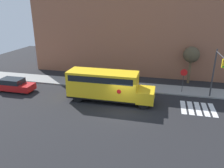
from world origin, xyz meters
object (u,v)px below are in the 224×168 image
object	(u,v)px
school_bus	(106,85)
parked_car	(14,85)
traffic_light	(217,69)
stop_sign	(183,77)
tree_near_sidewalk	(191,55)

from	to	relation	value
school_bus	parked_car	world-z (taller)	school_bus
parked_car	traffic_light	distance (m)	22.81
school_bus	parked_car	size ratio (longest dim) A/B	1.96
traffic_light	stop_sign	bearing A→B (deg)	149.33
parked_car	stop_sign	distance (m)	20.00
school_bus	tree_near_sidewalk	bearing A→B (deg)	41.85
parked_car	traffic_light	size ratio (longest dim) A/B	0.85
parked_car	tree_near_sidewalk	world-z (taller)	tree_near_sidewalk
parked_car	stop_sign	bearing A→B (deg)	11.89
school_bus	tree_near_sidewalk	xyz separation A→B (m)	(9.07, 8.12, 1.90)
traffic_light	tree_near_sidewalk	xyz separation A→B (m)	(-1.96, 5.62, 0.11)
tree_near_sidewalk	parked_car	bearing A→B (deg)	-158.80
stop_sign	traffic_light	size ratio (longest dim) A/B	0.53
school_bus	stop_sign	bearing A→B (deg)	27.91
parked_car	stop_sign	world-z (taller)	stop_sign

